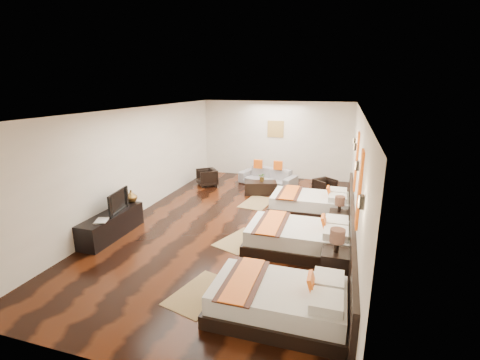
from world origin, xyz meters
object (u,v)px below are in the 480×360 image
(nightstand_b, at_px, (338,219))
(book, at_px, (96,221))
(coffee_table, at_px, (260,188))
(table_plant, at_px, (262,177))
(bed_near, at_px, (280,301))
(tv_console, at_px, (112,225))
(sofa, at_px, (268,177))
(tv, at_px, (115,201))
(bed_far, at_px, (311,203))
(armchair_right, at_px, (325,187))
(bed_mid, at_px, (300,238))
(nightstand_a, at_px, (335,262))
(figurine, at_px, (131,196))
(armchair_left, at_px, (207,177))

(nightstand_b, height_order, book, nightstand_b)
(coffee_table, relative_size, table_plant, 3.57)
(table_plant, bearing_deg, bed_near, -74.06)
(tv_console, height_order, coffee_table, tv_console)
(nightstand_b, height_order, sofa, nightstand_b)
(bed_near, height_order, coffee_table, bed_near)
(nightstand_b, bearing_deg, book, -154.73)
(bed_near, bearing_deg, tv, 156.55)
(sofa, height_order, table_plant, table_plant)
(sofa, bearing_deg, coffee_table, -73.51)
(book, height_order, sofa, book)
(book, bearing_deg, nightstand_b, 25.27)
(bed_near, distance_m, bed_far, 4.47)
(bed_far, height_order, armchair_right, bed_far)
(bed_mid, bearing_deg, bed_far, 90.03)
(nightstand_b, xyz_separation_m, sofa, (-2.44, 3.26, -0.01))
(bed_near, distance_m, sofa, 6.98)
(armchair_right, bearing_deg, tv, 175.50)
(bed_near, bearing_deg, tv_console, 158.35)
(book, bearing_deg, bed_far, 38.17)
(bed_near, height_order, nightstand_a, nightstand_a)
(nightstand_a, relative_size, coffee_table, 0.96)
(tv, bearing_deg, armchair_right, -54.13)
(nightstand_b, xyz_separation_m, table_plant, (-2.40, 2.27, 0.24))
(tv, bearing_deg, nightstand_b, -79.66)
(tv_console, bearing_deg, coffee_table, 58.30)
(nightstand_a, xyz_separation_m, figurine, (-4.95, 1.19, 0.37))
(nightstand_b, height_order, tv, tv)
(nightstand_a, bearing_deg, bed_far, 103.24)
(sofa, bearing_deg, figurine, -103.78)
(nightstand_a, height_order, tv_console, nightstand_a)
(tv_console, xyz_separation_m, figurine, (0.00, 0.81, 0.43))
(armchair_left, bearing_deg, book, -44.92)
(tv_console, distance_m, armchair_left, 4.45)
(bed_near, relative_size, tv, 2.33)
(nightstand_a, xyz_separation_m, coffee_table, (-2.44, 4.43, -0.14))
(bed_mid, bearing_deg, armchair_right, 86.10)
(table_plant, bearing_deg, coffee_table, -123.27)
(nightstand_a, distance_m, tv_console, 4.96)
(bed_far, bearing_deg, table_plant, 141.60)
(bed_near, bearing_deg, armchair_left, 121.15)
(nightstand_a, xyz_separation_m, armchair_left, (-4.43, 4.80, -0.05))
(nightstand_b, distance_m, armchair_right, 2.72)
(armchair_left, distance_m, table_plant, 2.07)
(bed_near, relative_size, tv_console, 1.13)
(bed_near, distance_m, nightstand_b, 3.59)
(sofa, bearing_deg, armchair_right, -0.11)
(armchair_left, bearing_deg, bed_near, -7.79)
(book, xyz_separation_m, figurine, (0.00, 1.30, 0.14))
(bed_far, xyz_separation_m, coffee_table, (-1.69, 1.25, -0.07))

